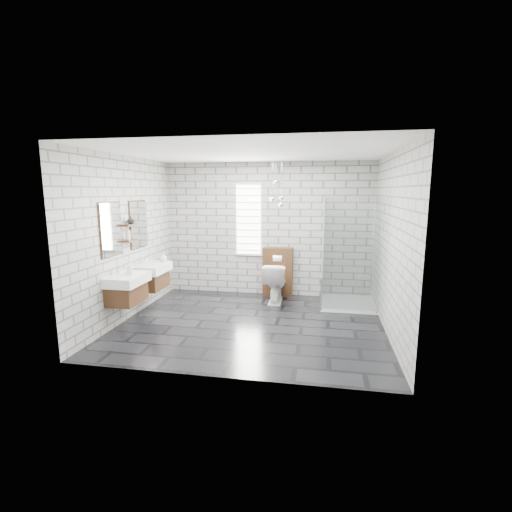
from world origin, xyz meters
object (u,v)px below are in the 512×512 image
(vanity_left, at_px, (125,280))
(cistern_panel, at_px, (278,272))
(shower_enclosure, at_px, (343,280))
(vanity_right, at_px, (150,269))
(toilet, at_px, (275,282))

(vanity_left, xyz_separation_m, cistern_panel, (2.13, 2.19, -0.26))
(vanity_left, xyz_separation_m, shower_enclosure, (3.41, 1.68, -0.25))
(vanity_left, bearing_deg, vanity_right, 90.00)
(cistern_panel, distance_m, toilet, 0.43)
(shower_enclosure, bearing_deg, vanity_left, -153.80)
(cistern_panel, xyz_separation_m, toilet, (0.00, -0.41, -0.12))
(shower_enclosure, height_order, toilet, shower_enclosure)
(vanity_right, distance_m, cistern_panel, 2.53)
(vanity_right, height_order, cistern_panel, vanity_right)
(vanity_right, xyz_separation_m, cistern_panel, (2.13, 1.33, -0.26))
(vanity_left, distance_m, toilet, 2.81)
(shower_enclosure, bearing_deg, vanity_right, -166.59)
(cistern_panel, xyz_separation_m, shower_enclosure, (1.28, -0.52, 0.00))
(toilet, bearing_deg, vanity_right, 22.35)
(vanity_left, xyz_separation_m, vanity_right, (0.00, 0.86, 0.00))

